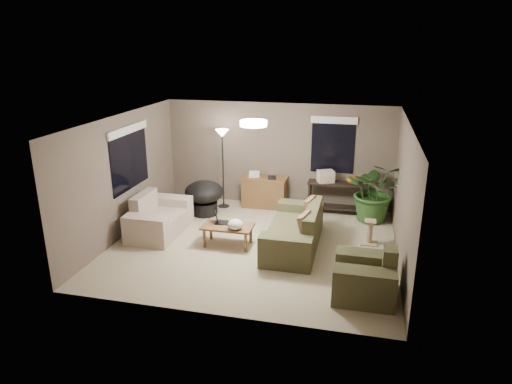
% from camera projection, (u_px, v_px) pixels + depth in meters
% --- Properties ---
extents(room_shell, '(5.50, 5.50, 5.50)m').
position_uv_depth(room_shell, '(254.00, 185.00, 8.71)').
color(room_shell, tan).
rests_on(room_shell, ground).
extents(main_sofa, '(0.95, 2.20, 0.85)m').
position_uv_depth(main_sofa, '(296.00, 233.00, 8.95)').
color(main_sofa, '#454529').
rests_on(main_sofa, ground).
extents(throw_pillows, '(0.32, 1.39, 0.47)m').
position_uv_depth(throw_pillows, '(309.00, 217.00, 8.78)').
color(throw_pillows, '#8C7251').
rests_on(throw_pillows, main_sofa).
extents(loveseat, '(0.90, 1.60, 0.85)m').
position_uv_depth(loveseat, '(158.00, 219.00, 9.61)').
color(loveseat, '#BFB4A3').
rests_on(loveseat, ground).
extents(armchair, '(0.95, 1.00, 0.85)m').
position_uv_depth(armchair, '(365.00, 278.00, 7.23)').
color(armchair, '#4D4D2E').
rests_on(armchair, ground).
extents(coffee_table, '(1.00, 0.55, 0.42)m').
position_uv_depth(coffee_table, '(228.00, 228.00, 8.99)').
color(coffee_table, brown).
rests_on(coffee_table, ground).
extents(laptop, '(0.41, 0.25, 0.24)m').
position_uv_depth(laptop, '(221.00, 220.00, 9.08)').
color(laptop, black).
rests_on(laptop, coffee_table).
extents(plastic_bag, '(0.35, 0.33, 0.21)m').
position_uv_depth(plastic_bag, '(235.00, 224.00, 8.76)').
color(plastic_bag, white).
rests_on(plastic_bag, coffee_table).
extents(desk, '(1.10, 0.50, 0.75)m').
position_uv_depth(desk, '(264.00, 192.00, 11.09)').
color(desk, brown).
rests_on(desk, ground).
extents(desk_papers, '(0.71, 0.31, 0.12)m').
position_uv_depth(desk_papers, '(258.00, 175.00, 10.98)').
color(desk_papers, silver).
rests_on(desk_papers, desk).
extents(console_table, '(1.30, 0.40, 0.75)m').
position_uv_depth(console_table, '(336.00, 195.00, 10.66)').
color(console_table, black).
rests_on(console_table, ground).
extents(pumpkin, '(0.31, 0.31, 0.19)m').
position_uv_depth(pumpkin, '(352.00, 180.00, 10.45)').
color(pumpkin, orange).
rests_on(pumpkin, console_table).
extents(cardboard_box, '(0.44, 0.40, 0.27)m').
position_uv_depth(cardboard_box, '(326.00, 176.00, 10.57)').
color(cardboard_box, beige).
rests_on(cardboard_box, console_table).
extents(papasan_chair, '(0.93, 0.93, 0.80)m').
position_uv_depth(papasan_chair, '(204.00, 195.00, 10.58)').
color(papasan_chair, black).
rests_on(papasan_chair, ground).
extents(floor_lamp, '(0.32, 0.32, 1.91)m').
position_uv_depth(floor_lamp, '(222.00, 143.00, 10.71)').
color(floor_lamp, black).
rests_on(floor_lamp, ground).
extents(ceiling_fixture, '(0.50, 0.50, 0.10)m').
position_uv_depth(ceiling_fixture, '(253.00, 123.00, 8.33)').
color(ceiling_fixture, white).
rests_on(ceiling_fixture, room_shell).
extents(houseplant, '(1.27, 1.41, 1.10)m').
position_uv_depth(houseplant, '(375.00, 198.00, 10.17)').
color(houseplant, '#2D5923').
rests_on(houseplant, ground).
extents(cat_scratching_post, '(0.32, 0.32, 0.50)m').
position_uv_depth(cat_scratching_post, '(369.00, 234.00, 9.10)').
color(cat_scratching_post, tan).
rests_on(cat_scratching_post, ground).
extents(window_left, '(0.05, 1.56, 1.33)m').
position_uv_depth(window_left, '(129.00, 147.00, 9.42)').
color(window_left, black).
rests_on(window_left, room_shell).
extents(window_back, '(1.06, 0.05, 1.33)m').
position_uv_depth(window_back, '(333.00, 136.00, 10.54)').
color(window_back, black).
rests_on(window_back, room_shell).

